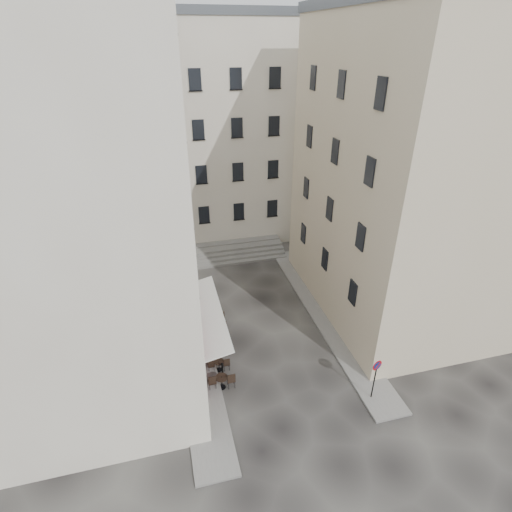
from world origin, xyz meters
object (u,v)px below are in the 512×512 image
object	(u,v)px
no_parking_sign	(376,372)
pedestrian	(213,327)
bistro_table_b	(219,364)
bistro_table_a	(222,381)

from	to	relation	value
no_parking_sign	pedestrian	world-z (taller)	no_parking_sign
bistro_table_b	pedestrian	world-z (taller)	pedestrian
bistro_table_b	bistro_table_a	bearing A→B (deg)	-92.84
no_parking_sign	pedestrian	xyz separation A→B (m)	(-7.22, 6.90, -1.08)
no_parking_sign	bistro_table_a	bearing A→B (deg)	144.95
no_parking_sign	pedestrian	bearing A→B (deg)	121.02
bistro_table_a	bistro_table_b	xyz separation A→B (m)	(0.07, 1.32, -0.07)
pedestrian	bistro_table_a	bearing A→B (deg)	42.81
bistro_table_a	pedestrian	xyz separation A→B (m)	(0.24, 4.22, 0.27)
bistro_table_a	pedestrian	size ratio (longest dim) A/B	0.92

